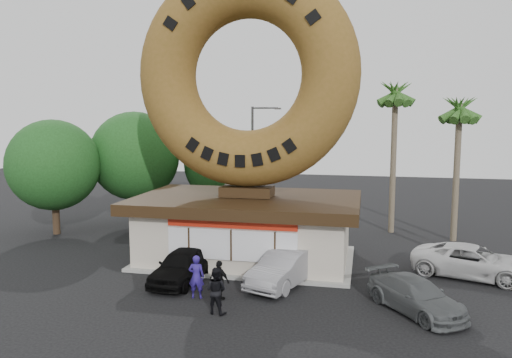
{
  "coord_description": "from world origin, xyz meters",
  "views": [
    {
      "loc": [
        5.79,
        -18.19,
        7.27
      ],
      "look_at": [
        0.9,
        4.0,
        4.44
      ],
      "focal_mm": 35.0,
      "sensor_mm": 36.0,
      "label": 1
    }
  ],
  "objects_px": {
    "person_right": "(219,280)",
    "car_grey": "(416,296)",
    "giant_donut": "(247,75)",
    "person_center": "(216,290)",
    "car_silver": "(285,268)",
    "street_lamp": "(254,157)",
    "donut_shop": "(247,226)",
    "car_black": "(182,266)",
    "person_left": "(196,277)",
    "car_white": "(472,262)"
  },
  "relations": [
    {
      "from": "giant_donut",
      "to": "person_center",
      "type": "distance_m",
      "value": 11.02
    },
    {
      "from": "person_left",
      "to": "person_right",
      "type": "distance_m",
      "value": 0.97
    },
    {
      "from": "street_lamp",
      "to": "car_silver",
      "type": "distance_m",
      "value": 14.52
    },
    {
      "from": "car_silver",
      "to": "giant_donut",
      "type": "bearing_deg",
      "value": 145.75
    },
    {
      "from": "car_black",
      "to": "street_lamp",
      "type": "bearing_deg",
      "value": 93.2
    },
    {
      "from": "person_right",
      "to": "person_left",
      "type": "bearing_deg",
      "value": 22.53
    },
    {
      "from": "person_center",
      "to": "car_silver",
      "type": "height_order",
      "value": "person_center"
    },
    {
      "from": "street_lamp",
      "to": "person_center",
      "type": "bearing_deg",
      "value": -82.17
    },
    {
      "from": "giant_donut",
      "to": "person_right",
      "type": "bearing_deg",
      "value": -87.7
    },
    {
      "from": "car_white",
      "to": "car_black",
      "type": "bearing_deg",
      "value": 123.1
    },
    {
      "from": "car_silver",
      "to": "car_white",
      "type": "distance_m",
      "value": 8.67
    },
    {
      "from": "giant_donut",
      "to": "car_grey",
      "type": "height_order",
      "value": "giant_donut"
    },
    {
      "from": "donut_shop",
      "to": "car_white",
      "type": "relative_size",
      "value": 2.13
    },
    {
      "from": "car_white",
      "to": "car_silver",
      "type": "bearing_deg",
      "value": 127.1
    },
    {
      "from": "donut_shop",
      "to": "giant_donut",
      "type": "distance_m",
      "value": 7.54
    },
    {
      "from": "street_lamp",
      "to": "car_white",
      "type": "bearing_deg",
      "value": -39.97
    },
    {
      "from": "car_black",
      "to": "person_center",
      "type": "bearing_deg",
      "value": -47.23
    },
    {
      "from": "giant_donut",
      "to": "car_silver",
      "type": "xyz_separation_m",
      "value": [
        2.49,
        -3.35,
        -8.55
      ]
    },
    {
      "from": "person_left",
      "to": "car_silver",
      "type": "relative_size",
      "value": 0.39
    },
    {
      "from": "car_silver",
      "to": "car_white",
      "type": "height_order",
      "value": "car_silver"
    },
    {
      "from": "giant_donut",
      "to": "person_center",
      "type": "xyz_separation_m",
      "value": [
        0.49,
        -7.08,
        -8.43
      ]
    },
    {
      "from": "person_left",
      "to": "car_silver",
      "type": "distance_m",
      "value": 4.02
    },
    {
      "from": "person_right",
      "to": "car_silver",
      "type": "relative_size",
      "value": 0.35
    },
    {
      "from": "donut_shop",
      "to": "person_right",
      "type": "height_order",
      "value": "donut_shop"
    },
    {
      "from": "street_lamp",
      "to": "person_center",
      "type": "height_order",
      "value": "street_lamp"
    },
    {
      "from": "street_lamp",
      "to": "car_grey",
      "type": "xyz_separation_m",
      "value": [
        9.63,
        -15.34,
        -3.85
      ]
    },
    {
      "from": "person_center",
      "to": "person_right",
      "type": "xyz_separation_m",
      "value": [
        -0.26,
        1.35,
        -0.07
      ]
    },
    {
      "from": "giant_donut",
      "to": "street_lamp",
      "type": "relative_size",
      "value": 1.38
    },
    {
      "from": "car_black",
      "to": "car_grey",
      "type": "xyz_separation_m",
      "value": [
        9.8,
        -1.4,
        -0.1
      ]
    },
    {
      "from": "person_center",
      "to": "car_black",
      "type": "height_order",
      "value": "person_center"
    },
    {
      "from": "giant_donut",
      "to": "person_left",
      "type": "distance_m",
      "value": 10.22
    },
    {
      "from": "car_silver",
      "to": "car_white",
      "type": "xyz_separation_m",
      "value": [
        8.19,
        2.84,
        -0.02
      ]
    },
    {
      "from": "giant_donut",
      "to": "car_grey",
      "type": "xyz_separation_m",
      "value": [
        7.77,
        -5.34,
        -8.68
      ]
    },
    {
      "from": "donut_shop",
      "to": "car_silver",
      "type": "relative_size",
      "value": 2.44
    },
    {
      "from": "person_left",
      "to": "person_center",
      "type": "height_order",
      "value": "person_left"
    },
    {
      "from": "car_silver",
      "to": "person_right",
      "type": "bearing_deg",
      "value": -114.47
    },
    {
      "from": "person_left",
      "to": "car_black",
      "type": "distance_m",
      "value": 2.22
    },
    {
      "from": "car_silver",
      "to": "car_grey",
      "type": "distance_m",
      "value": 5.64
    },
    {
      "from": "street_lamp",
      "to": "car_silver",
      "type": "bearing_deg",
      "value": -71.95
    },
    {
      "from": "car_grey",
      "to": "person_center",
      "type": "bearing_deg",
      "value": 156.94
    },
    {
      "from": "person_right",
      "to": "car_white",
      "type": "xyz_separation_m",
      "value": [
        10.45,
        5.22,
        -0.07
      ]
    },
    {
      "from": "street_lamp",
      "to": "person_left",
      "type": "height_order",
      "value": "street_lamp"
    },
    {
      "from": "street_lamp",
      "to": "donut_shop",
      "type": "bearing_deg",
      "value": -79.5
    },
    {
      "from": "car_grey",
      "to": "car_white",
      "type": "distance_m",
      "value": 5.64
    },
    {
      "from": "person_center",
      "to": "person_left",
      "type": "bearing_deg",
      "value": -35.46
    },
    {
      "from": "person_center",
      "to": "car_black",
      "type": "bearing_deg",
      "value": -39.02
    },
    {
      "from": "car_black",
      "to": "car_silver",
      "type": "height_order",
      "value": "car_silver"
    },
    {
      "from": "donut_shop",
      "to": "street_lamp",
      "type": "xyz_separation_m",
      "value": [
        -1.86,
        10.02,
        2.72
      ]
    },
    {
      "from": "person_right",
      "to": "car_grey",
      "type": "xyz_separation_m",
      "value": [
        7.54,
        0.38,
        -0.17
      ]
    },
    {
      "from": "person_left",
      "to": "car_black",
      "type": "height_order",
      "value": "person_left"
    }
  ]
}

